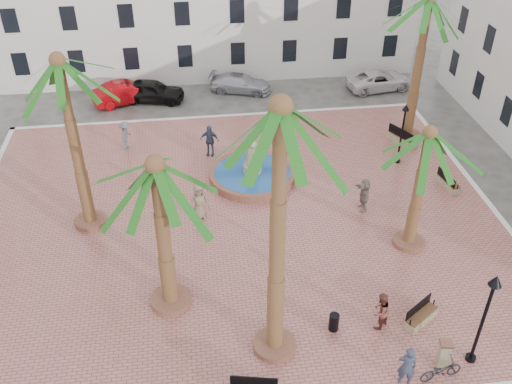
# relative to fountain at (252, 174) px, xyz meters

# --- Properties ---
(ground) EXTENTS (120.00, 120.00, 0.00)m
(ground) POSITION_rel_fountain_xyz_m (-1.24, -3.34, -0.48)
(ground) COLOR #56544F
(ground) RESTS_ON ground
(plaza) EXTENTS (26.00, 22.00, 0.15)m
(plaza) POSITION_rel_fountain_xyz_m (-1.24, -3.34, -0.40)
(plaza) COLOR #A96057
(plaza) RESTS_ON ground
(kerb_n) EXTENTS (26.30, 0.30, 0.16)m
(kerb_n) POSITION_rel_fountain_xyz_m (-1.24, 7.66, -0.40)
(kerb_n) COLOR silver
(kerb_n) RESTS_ON ground
(kerb_e) EXTENTS (0.30, 22.30, 0.16)m
(kerb_e) POSITION_rel_fountain_xyz_m (11.76, -3.34, -0.40)
(kerb_e) COLOR silver
(kerb_e) RESTS_ON ground
(building_north) EXTENTS (30.40, 7.40, 9.50)m
(building_north) POSITION_rel_fountain_xyz_m (-1.24, 16.65, 4.29)
(building_north) COLOR silver
(building_north) RESTS_ON ground
(fountain) EXTENTS (4.68, 4.68, 2.42)m
(fountain) POSITION_rel_fountain_xyz_m (0.00, 0.00, 0.00)
(fountain) COLOR brown
(fountain) RESTS_ON plaza
(palm_nw) EXTENTS (5.05, 5.05, 8.73)m
(palm_nw) POSITION_rel_fountain_xyz_m (-8.33, -2.82, 7.16)
(palm_nw) COLOR brown
(palm_nw) RESTS_ON plaza
(palm_sw) EXTENTS (5.50, 5.50, 7.06)m
(palm_sw) POSITION_rel_fountain_xyz_m (-4.50, -8.69, 5.49)
(palm_sw) COLOR brown
(palm_sw) RESTS_ON plaza
(palm_s) EXTENTS (5.29, 5.29, 10.44)m
(palm_s) POSITION_rel_fountain_xyz_m (-0.63, -11.56, 8.76)
(palm_s) COLOR brown
(palm_s) RESTS_ON plaza
(palm_e) EXTENTS (4.75, 4.75, 6.20)m
(palm_e) POSITION_rel_fountain_xyz_m (6.53, -6.37, 4.80)
(palm_e) COLOR brown
(palm_e) RESTS_ON plaza
(palm_ne) EXTENTS (5.37, 5.37, 8.78)m
(palm_ne) POSITION_rel_fountain_xyz_m (9.96, 3.42, 7.16)
(palm_ne) COLOR brown
(palm_ne) RESTS_ON plaza
(bench_se) EXTENTS (1.67, 1.36, 0.88)m
(bench_se) POSITION_rel_fountain_xyz_m (5.33, -11.05, -0.08)
(bench_se) COLOR gray
(bench_se) RESTS_ON plaza
(bench_e) EXTENTS (0.79, 1.71, 0.87)m
(bench_e) POSITION_rel_fountain_xyz_m (10.23, -2.15, -0.08)
(bench_e) COLOR gray
(bench_e) RESTS_ON plaza
(bench_ne) EXTENTS (1.43, 2.03, 1.04)m
(bench_ne) POSITION_rel_fountain_xyz_m (9.39, 2.67, -0.03)
(bench_ne) COLOR gray
(bench_ne) RESTS_ON plaza
(lamppost_s) EXTENTS (0.46, 0.46, 4.21)m
(lamppost_s) POSITION_rel_fountain_xyz_m (6.49, -13.10, 2.52)
(lamppost_s) COLOR black
(lamppost_s) RESTS_ON plaza
(lamppost_e) EXTENTS (0.39, 0.39, 3.64)m
(lamppost_e) POSITION_rel_fountain_xyz_m (8.42, 0.64, 2.13)
(lamppost_e) COLOR black
(lamppost_e) RESTS_ON plaza
(bollard_se) EXTENTS (0.51, 0.51, 1.24)m
(bollard_se) POSITION_rel_fountain_xyz_m (5.30, -13.20, 0.31)
(bollard_se) COLOR gray
(bollard_se) RESTS_ON plaza
(bollard_n) EXTENTS (0.49, 0.49, 1.26)m
(bollard_n) POSITION_rel_fountain_xyz_m (2.79, 5.71, 0.32)
(bollard_n) COLOR gray
(bollard_n) RESTS_ON plaza
(litter_bin) EXTENTS (0.40, 0.40, 0.77)m
(litter_bin) POSITION_rel_fountain_xyz_m (1.80, -11.00, 0.06)
(litter_bin) COLOR black
(litter_bin) RESTS_ON plaza
(cyclist_a) EXTENTS (0.75, 0.61, 1.79)m
(cyclist_a) POSITION_rel_fountain_xyz_m (3.69, -13.74, 0.56)
(cyclist_a) COLOR #303447
(cyclist_a) RESTS_ON plaza
(bicycle_a) EXTENTS (1.69, 0.80, 0.85)m
(bicycle_a) POSITION_rel_fountain_xyz_m (5.02, -13.74, 0.10)
(bicycle_a) COLOR black
(bicycle_a) RESTS_ON plaza
(cyclist_b) EXTENTS (1.04, 1.01, 1.69)m
(cyclist_b) POSITION_rel_fountain_xyz_m (3.58, -11.08, 0.52)
(cyclist_b) COLOR brown
(cyclist_b) RESTS_ON plaza
(pedestrian_fountain_a) EXTENTS (1.04, 0.82, 1.88)m
(pedestrian_fountain_a) POSITION_rel_fountain_xyz_m (-3.02, -3.07, 0.61)
(pedestrian_fountain_a) COLOR #79654D
(pedestrian_fountain_a) RESTS_ON plaza
(pedestrian_fountain_b) EXTENTS (1.20, 0.75, 1.90)m
(pedestrian_fountain_b) POSITION_rel_fountain_xyz_m (-2.12, 2.86, 0.62)
(pedestrian_fountain_b) COLOR #3A4461
(pedestrian_fountain_b) RESTS_ON plaza
(pedestrian_north) EXTENTS (0.94, 1.26, 1.74)m
(pedestrian_north) POSITION_rel_fountain_xyz_m (-6.92, 4.21, 0.54)
(pedestrian_north) COLOR #57575C
(pedestrian_north) RESTS_ON plaza
(pedestrian_east) EXTENTS (0.55, 1.65, 1.77)m
(pedestrian_east) POSITION_rel_fountain_xyz_m (5.17, -3.45, 0.55)
(pedestrian_east) COLOR #716558
(pedestrian_east) RESTS_ON plaza
(car_black) EXTENTS (4.71, 2.68, 1.51)m
(car_black) POSITION_rel_fountain_xyz_m (-5.58, 10.79, 0.28)
(car_black) COLOR black
(car_black) RESTS_ON ground
(car_red) EXTENTS (4.78, 3.06, 1.49)m
(car_red) POSITION_rel_fountain_xyz_m (-7.32, 10.79, 0.26)
(car_red) COLOR #9A060B
(car_red) RESTS_ON ground
(car_silver) EXTENTS (4.65, 2.97, 1.25)m
(car_silver) POSITION_rel_fountain_xyz_m (0.61, 11.54, 0.15)
(car_silver) COLOR #B3B2BB
(car_silver) RESTS_ON ground
(car_white) EXTENTS (5.00, 2.85, 1.32)m
(car_white) POSITION_rel_fountain_xyz_m (10.49, 10.67, 0.18)
(car_white) COLOR silver
(car_white) RESTS_ON ground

